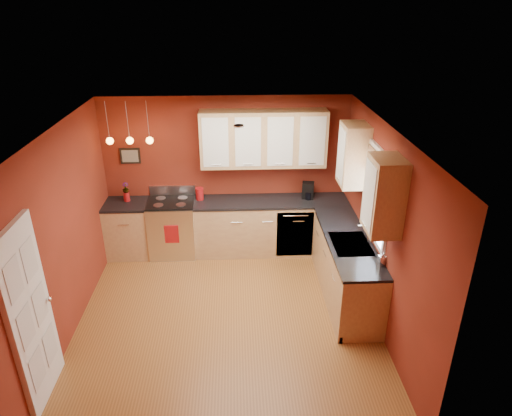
{
  "coord_description": "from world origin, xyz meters",
  "views": [
    {
      "loc": [
        0.16,
        -5.05,
        3.99
      ],
      "look_at": [
        0.44,
        1.0,
        1.18
      ],
      "focal_mm": 32.0,
      "sensor_mm": 36.0,
      "label": 1
    }
  ],
  "objects_px": {
    "red_canister": "(200,194)",
    "soap_pump": "(382,258)",
    "sink": "(351,245)",
    "coffee_maker": "(308,191)",
    "gas_range": "(173,227)"
  },
  "relations": [
    {
      "from": "red_canister",
      "to": "soap_pump",
      "type": "xyz_separation_m",
      "value": [
        2.4,
        -2.14,
        -0.01
      ]
    },
    {
      "from": "coffee_maker",
      "to": "soap_pump",
      "type": "bearing_deg",
      "value": -62.32
    },
    {
      "from": "sink",
      "to": "coffee_maker",
      "type": "distance_m",
      "value": 1.61
    },
    {
      "from": "gas_range",
      "to": "coffee_maker",
      "type": "relative_size",
      "value": 4.04
    },
    {
      "from": "sink",
      "to": "coffee_maker",
      "type": "relative_size",
      "value": 2.55
    },
    {
      "from": "coffee_maker",
      "to": "gas_range",
      "type": "bearing_deg",
      "value": -166.83
    },
    {
      "from": "gas_range",
      "to": "soap_pump",
      "type": "height_order",
      "value": "soap_pump"
    },
    {
      "from": "red_canister",
      "to": "coffee_maker",
      "type": "xyz_separation_m",
      "value": [
        1.79,
        -0.02,
        0.02
      ]
    },
    {
      "from": "gas_range",
      "to": "soap_pump",
      "type": "relative_size",
      "value": 5.94
    },
    {
      "from": "red_canister",
      "to": "soap_pump",
      "type": "height_order",
      "value": "red_canister"
    },
    {
      "from": "sink",
      "to": "gas_range",
      "type": "bearing_deg",
      "value": 150.22
    },
    {
      "from": "gas_range",
      "to": "red_canister",
      "type": "distance_m",
      "value": 0.74
    },
    {
      "from": "gas_range",
      "to": "soap_pump",
      "type": "bearing_deg",
      "value": -35.55
    },
    {
      "from": "gas_range",
      "to": "sink",
      "type": "bearing_deg",
      "value": -29.78
    },
    {
      "from": "sink",
      "to": "coffee_maker",
      "type": "bearing_deg",
      "value": 102.95
    }
  ]
}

